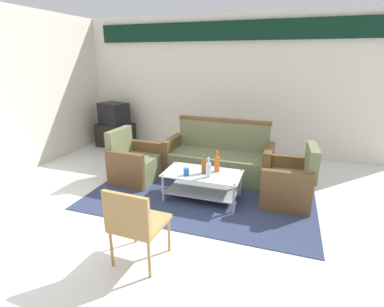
# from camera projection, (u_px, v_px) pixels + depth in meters

# --- Properties ---
(ground_plane) EXTENTS (14.00, 14.00, 0.00)m
(ground_plane) POSITION_uv_depth(u_px,v_px,m) (177.00, 219.00, 3.70)
(ground_plane) COLOR white
(wall_back) EXTENTS (6.52, 0.19, 2.80)m
(wall_back) POSITION_uv_depth(u_px,v_px,m) (229.00, 83.00, 5.96)
(wall_back) COLOR silver
(wall_back) RESTS_ON ground
(rug) EXTENTS (3.27, 2.22, 0.01)m
(rug) POSITION_uv_depth(u_px,v_px,m) (203.00, 192.00, 4.41)
(rug) COLOR #2D3856
(rug) RESTS_ON ground
(couch) EXTENTS (1.82, 0.79, 0.96)m
(couch) POSITION_uv_depth(u_px,v_px,m) (219.00, 159.00, 4.93)
(couch) COLOR #6B704C
(couch) RESTS_ON rug
(armchair_left) EXTENTS (0.73, 0.79, 0.85)m
(armchair_left) POSITION_uv_depth(u_px,v_px,m) (135.00, 164.00, 4.79)
(armchair_left) COLOR #6B704C
(armchair_left) RESTS_ON rug
(armchair_right) EXTENTS (0.73, 0.79, 0.85)m
(armchair_right) POSITION_uv_depth(u_px,v_px,m) (288.00, 183.00, 4.04)
(armchair_right) COLOR #6B704C
(armchair_right) RESTS_ON rug
(coffee_table) EXTENTS (1.10, 0.60, 0.40)m
(coffee_table) POSITION_uv_depth(u_px,v_px,m) (202.00, 182.00, 4.13)
(coffee_table) COLOR silver
(coffee_table) RESTS_ON rug
(bottle_clear) EXTENTS (0.07, 0.07, 0.29)m
(bottle_clear) POSITION_uv_depth(u_px,v_px,m) (208.00, 170.00, 3.91)
(bottle_clear) COLOR silver
(bottle_clear) RESTS_ON coffee_table
(bottle_brown) EXTENTS (0.08, 0.08, 0.28)m
(bottle_brown) POSITION_uv_depth(u_px,v_px,m) (204.00, 166.00, 4.05)
(bottle_brown) COLOR brown
(bottle_brown) RESTS_ON coffee_table
(bottle_orange) EXTENTS (0.07, 0.07, 0.32)m
(bottle_orange) POSITION_uv_depth(u_px,v_px,m) (217.00, 164.00, 4.10)
(bottle_orange) COLOR #D85919
(bottle_orange) RESTS_ON coffee_table
(cup) EXTENTS (0.08, 0.08, 0.10)m
(cup) POSITION_uv_depth(u_px,v_px,m) (186.00, 172.00, 4.00)
(cup) COLOR #2659A5
(cup) RESTS_ON coffee_table
(tv_stand) EXTENTS (0.80, 0.50, 0.52)m
(tv_stand) POSITION_uv_depth(u_px,v_px,m) (116.00, 135.00, 6.67)
(tv_stand) COLOR black
(tv_stand) RESTS_ON ground
(television) EXTENTS (0.69, 0.58, 0.48)m
(television) POSITION_uv_depth(u_px,v_px,m) (114.00, 114.00, 6.51)
(television) COLOR black
(television) RESTS_ON tv_stand
(wicker_chair) EXTENTS (0.50, 0.50, 0.84)m
(wicker_chair) POSITION_uv_depth(u_px,v_px,m) (135.00, 221.00, 2.73)
(wicker_chair) COLOR #AD844C
(wicker_chair) RESTS_ON ground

